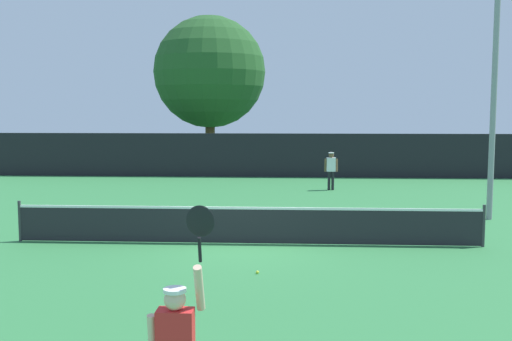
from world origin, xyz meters
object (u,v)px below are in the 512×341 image
Objects in this scene: player_serving at (177,340)px; tennis_ball at (257,272)px; light_pole at (495,71)px; player_receiving at (331,167)px; large_tree at (210,72)px; parked_car_near at (296,154)px.

player_serving is 36.19× the size of tennis_ball.
player_serving is 0.30× the size of light_pole.
player_serving is at bearing 81.39° from player_receiving.
player_serving reaches higher than player_receiving.
player_receiving is 23.88× the size of tennis_ball.
light_pole is at bearing 60.08° from player_serving.
player_serving is at bearing -119.92° from light_pole.
large_tree reaches higher than parked_car_near.
light_pole is (4.50, -6.64, 3.64)m from player_receiving.
tennis_ball is 10.67m from light_pole.
parked_car_near is at bearing 87.36° from tennis_ball.
large_tree is at bearing 124.15° from light_pole.
large_tree reaches higher than player_receiving.
player_receiving is 12.41m from large_tree.
player_receiving is 0.18× the size of large_tree.
player_serving is 6.43m from tennis_ball.
player_receiving is (2.97, 19.61, -0.08)m from player_serving.
parked_car_near is at bearing 108.70° from light_pole.
light_pole reaches higher than tennis_ball.
parked_car_near is (-1.36, 10.68, -0.21)m from player_receiving.
large_tree reaches higher than tennis_ball.
tennis_ball is 0.01× the size of light_pole.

